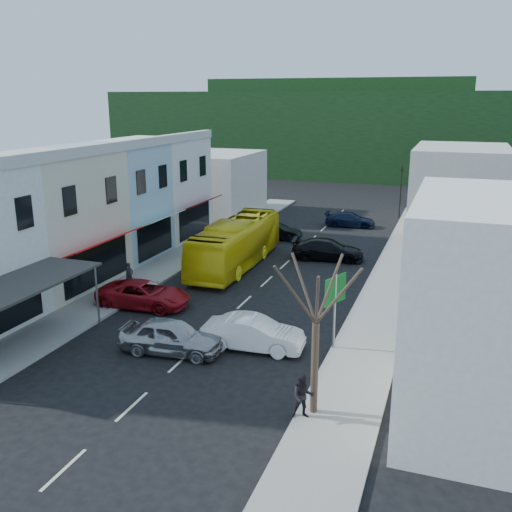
% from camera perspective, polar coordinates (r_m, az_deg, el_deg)
% --- Properties ---
extents(ground, '(120.00, 120.00, 0.00)m').
position_cam_1_polar(ground, '(29.00, -3.99, -7.21)').
color(ground, black).
rests_on(ground, ground).
extents(sidewalk_left, '(3.00, 52.00, 0.15)m').
position_cam_1_polar(sidewalk_left, '(40.58, -8.12, -0.51)').
color(sidewalk_left, gray).
rests_on(sidewalk_left, ground).
extents(sidewalk_right, '(3.00, 52.00, 0.15)m').
position_cam_1_polar(sidewalk_right, '(36.37, 13.38, -2.69)').
color(sidewalk_right, gray).
rests_on(sidewalk_right, ground).
extents(shopfront_row, '(8.25, 30.00, 8.00)m').
position_cam_1_polar(shopfront_row, '(38.24, -18.51, 3.90)').
color(shopfront_row, silver).
rests_on(shopfront_row, ground).
extents(distant_block_left, '(8.00, 10.00, 6.00)m').
position_cam_1_polar(distant_block_left, '(56.88, -4.37, 7.25)').
color(distant_block_left, '#B7B2A8').
rests_on(distant_block_left, ground).
extents(distant_block_right, '(8.00, 12.00, 7.00)m').
position_cam_1_polar(distant_block_right, '(55.01, 19.66, 6.63)').
color(distant_block_right, '#B7B2A8').
rests_on(distant_block_right, ground).
extents(hillside, '(80.00, 26.00, 14.00)m').
position_cam_1_polar(hillside, '(90.50, 11.99, 12.43)').
color(hillside, black).
rests_on(hillside, ground).
extents(bus, '(2.69, 11.64, 3.10)m').
position_cam_1_polar(bus, '(38.85, -2.01, 1.17)').
color(bus, yellow).
rests_on(bus, ground).
extents(car_silver, '(4.53, 2.16, 1.40)m').
position_cam_1_polar(car_silver, '(26.32, -8.48, -8.15)').
color(car_silver, '#9F9FA4').
rests_on(car_silver, ground).
extents(car_white, '(4.51, 2.09, 1.40)m').
position_cam_1_polar(car_white, '(26.41, -0.27, -7.89)').
color(car_white, white).
rests_on(car_white, ground).
extents(car_red, '(4.70, 2.16, 1.40)m').
position_cam_1_polar(car_red, '(32.16, -11.16, -3.81)').
color(car_red, maroon).
rests_on(car_red, ground).
extents(car_black_near, '(4.69, 2.36, 1.40)m').
position_cam_1_polar(car_black_near, '(40.98, 7.18, 0.60)').
color(car_black_near, black).
rests_on(car_black_near, ground).
extents(car_black_far, '(4.42, 1.86, 1.40)m').
position_cam_1_polar(car_black_far, '(46.56, 2.09, 2.53)').
color(car_black_far, black).
rests_on(car_black_far, ground).
extents(car_navy_far, '(4.63, 2.19, 1.40)m').
position_cam_1_polar(car_navy_far, '(51.83, 9.39, 3.68)').
color(car_navy_far, black).
rests_on(car_navy_far, ground).
extents(pedestrian_left, '(0.52, 0.67, 1.70)m').
position_cam_1_polar(pedestrian_left, '(34.73, -12.57, -1.90)').
color(pedestrian_left, black).
rests_on(pedestrian_left, sidewalk_left).
extents(pedestrian_right, '(0.81, 0.65, 1.70)m').
position_cam_1_polar(pedestrian_right, '(20.89, 4.70, -13.76)').
color(pedestrian_right, black).
rests_on(pedestrian_right, sidewalk_right).
extents(direction_sign, '(1.32, 1.77, 3.66)m').
position_cam_1_polar(direction_sign, '(26.09, 7.86, -5.65)').
color(direction_sign, '#0D511A').
rests_on(direction_sign, ground).
extents(street_tree, '(3.64, 3.64, 7.21)m').
position_cam_1_polar(street_tree, '(20.16, 6.02, -6.70)').
color(street_tree, '#33271E').
rests_on(street_tree, ground).
extents(traffic_signal, '(1.26, 1.39, 5.04)m').
position_cam_1_polar(traffic_signal, '(56.30, 14.27, 6.23)').
color(traffic_signal, black).
rests_on(traffic_signal, ground).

